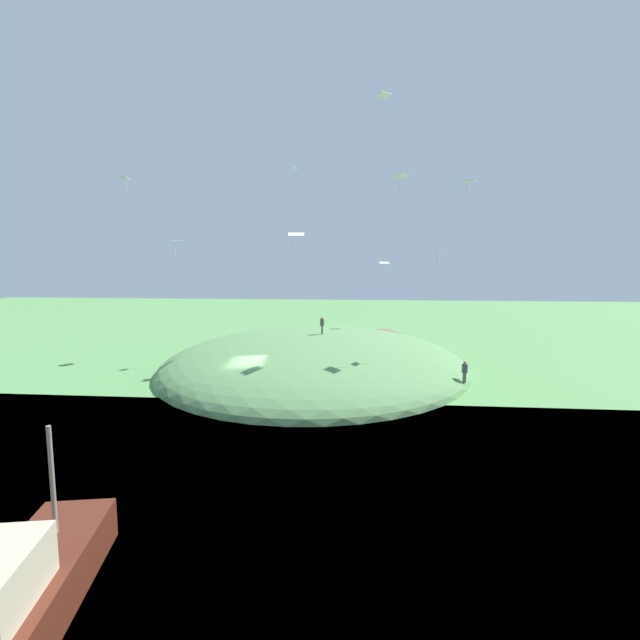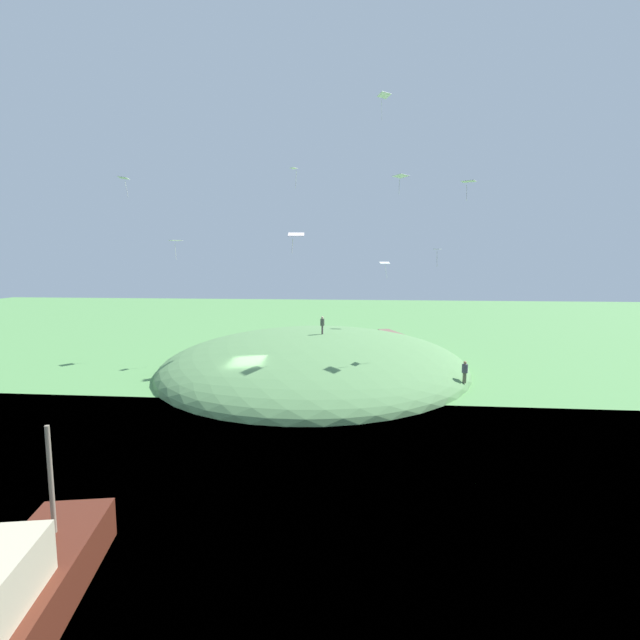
% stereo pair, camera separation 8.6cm
% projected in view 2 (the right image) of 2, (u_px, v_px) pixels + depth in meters
% --- Properties ---
extents(ground_plane, '(160.00, 160.00, 0.00)m').
position_uv_depth(ground_plane, '(247.00, 391.00, 34.21)').
color(ground_plane, '#59934F').
extents(grass_hill, '(31.70, 26.50, 5.74)m').
position_uv_depth(grass_hill, '(315.00, 366.00, 42.60)').
color(grass_hill, '#5D8E54').
rests_on(grass_hill, ground_plane).
extents(dirt_path, '(13.23, 6.06, 0.04)m').
position_uv_depth(dirt_path, '(404.00, 337.00, 58.42)').
color(dirt_path, '#78584E').
rests_on(dirt_path, ground_plane).
extents(boat_on_lake, '(8.15, 3.82, 4.60)m').
position_uv_depth(boat_on_lake, '(18.00, 595.00, 12.09)').
color(boat_on_lake, '#532215').
rests_on(boat_on_lake, lake_water).
extents(person_with_child, '(0.42, 0.42, 1.58)m').
position_uv_depth(person_with_child, '(322.00, 323.00, 41.95)').
color(person_with_child, '#3E3537').
rests_on(person_with_child, grass_hill).
extents(person_watching_kites, '(0.54, 0.54, 1.63)m').
position_uv_depth(person_watching_kites, '(465.00, 369.00, 34.26)').
color(person_watching_kites, '#595545').
rests_on(person_watching_kites, grass_hill).
extents(kite_0, '(0.87, 1.12, 1.69)m').
position_uv_depth(kite_0, '(385.00, 263.00, 47.94)').
color(kite_0, white).
extents(kite_1, '(1.46, 1.38, 1.46)m').
position_uv_depth(kite_1, '(401.00, 176.00, 36.06)').
color(kite_1, white).
extents(kite_2, '(1.12, 1.24, 1.45)m').
position_uv_depth(kite_2, '(468.00, 182.00, 35.59)').
color(kite_2, white).
extents(kite_3, '(1.43, 1.35, 1.88)m').
position_uv_depth(kite_3, '(176.00, 241.00, 46.19)').
color(kite_3, white).
extents(kite_4, '(1.38, 1.42, 2.40)m').
position_uv_depth(kite_4, '(384.00, 96.00, 44.79)').
color(kite_4, white).
extents(kite_5, '(0.87, 1.22, 1.49)m').
position_uv_depth(kite_5, '(296.00, 235.00, 33.79)').
color(kite_5, white).
extents(kite_6, '(0.85, 0.75, 1.87)m').
position_uv_depth(kite_6, '(294.00, 170.00, 46.30)').
color(kite_6, white).
extents(kite_7, '(1.08, 0.86, 1.47)m').
position_uv_depth(kite_7, '(124.00, 179.00, 35.73)').
color(kite_7, white).
extents(kite_8, '(0.77, 0.68, 1.33)m').
position_uv_depth(kite_8, '(437.00, 251.00, 35.33)').
color(kite_8, white).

